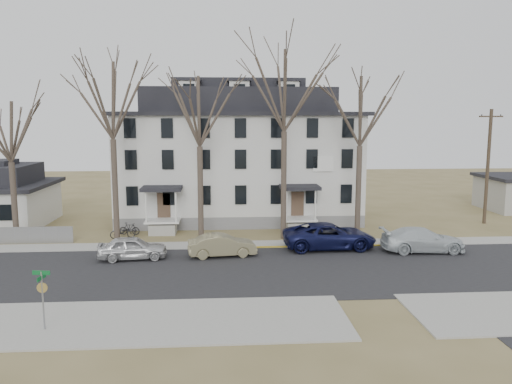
{
  "coord_description": "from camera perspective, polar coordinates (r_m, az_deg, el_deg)",
  "views": [
    {
      "loc": [
        -3.39,
        -25.7,
        8.66
      ],
      "look_at": [
        -1.06,
        9.0,
        3.59
      ],
      "focal_mm": 35.0,
      "sensor_mm": 36.0,
      "label": 1
    }
  ],
  "objects": [
    {
      "name": "car_silver",
      "position": [
        32.11,
        -13.93,
        -6.27
      ],
      "size": [
        4.39,
        2.16,
        1.44
      ],
      "primitive_type": "imported",
      "rotation": [
        0.0,
        0.0,
        1.68
      ],
      "color": "silver",
      "rests_on": "ground"
    },
    {
      "name": "boarding_house",
      "position": [
        43.8,
        -2.01,
        4.0
      ],
      "size": [
        20.8,
        12.36,
        12.05
      ],
      "color": "slate",
      "rests_on": "ground"
    },
    {
      "name": "tree_far_left",
      "position": [
        36.34,
        -16.2,
        10.63
      ],
      "size": [
        8.4,
        8.4,
        13.72
      ],
      "color": "#473B31",
      "rests_on": "ground"
    },
    {
      "name": "tree_bungalow",
      "position": [
        38.39,
        -26.4,
        6.64
      ],
      "size": [
        6.6,
        6.6,
        10.78
      ],
      "color": "#473B31",
      "rests_on": "ground"
    },
    {
      "name": "tree_mid_right",
      "position": [
        36.86,
        11.9,
        9.59
      ],
      "size": [
        7.8,
        7.8,
        12.74
      ],
      "color": "#473B31",
      "rests_on": "ground"
    },
    {
      "name": "far_sidewalk",
      "position": [
        34.96,
        1.86,
        -6.05
      ],
      "size": [
        120.0,
        2.0,
        0.08
      ],
      "primitive_type": "cube",
      "color": "#A09F97",
      "rests_on": "ground"
    },
    {
      "name": "car_white",
      "position": [
        34.69,
        18.5,
        -5.26
      ],
      "size": [
        5.48,
        2.39,
        1.57
      ],
      "primitive_type": "imported",
      "rotation": [
        0.0,
        0.0,
        1.53
      ],
      "color": "silver",
      "rests_on": "ground"
    },
    {
      "name": "car_navy",
      "position": [
        34.04,
        8.38,
        -5.04
      ],
      "size": [
        6.28,
        3.05,
        1.72
      ],
      "primitive_type": "imported",
      "rotation": [
        0.0,
        0.0,
        1.6
      ],
      "color": "#11143D",
      "rests_on": "ground"
    },
    {
      "name": "main_road",
      "position": [
        29.22,
        3.04,
        -8.95
      ],
      "size": [
        120.0,
        10.0,
        0.04
      ],
      "primitive_type": "cube",
      "color": "#27272A",
      "rests_on": "ground"
    },
    {
      "name": "utility_pole_far",
      "position": [
        45.49,
        24.97,
        2.79
      ],
      "size": [
        2.0,
        0.28,
        9.5
      ],
      "color": "#3D3023",
      "rests_on": "ground"
    },
    {
      "name": "street_sign",
      "position": [
        22.52,
        -23.23,
        -10.37
      ],
      "size": [
        0.73,
        0.73,
        2.58
      ],
      "rotation": [
        0.0,
        0.0,
        -0.12
      ],
      "color": "gray",
      "rests_on": "ground"
    },
    {
      "name": "tree_center",
      "position": [
        35.85,
        3.28,
        12.16
      ],
      "size": [
        9.0,
        9.0,
        14.7
      ],
      "color": "#473B31",
      "rests_on": "ground"
    },
    {
      "name": "ground",
      "position": [
        27.33,
        3.55,
        -10.19
      ],
      "size": [
        120.0,
        120.0,
        0.0
      ],
      "primitive_type": "plane",
      "color": "olive",
      "rests_on": "ground"
    },
    {
      "name": "near_sidewalk_left",
      "position": [
        22.9,
        -15.64,
        -14.23
      ],
      "size": [
        20.0,
        5.0,
        0.08
      ],
      "primitive_type": "cube",
      "color": "#A09F97",
      "rests_on": "ground"
    },
    {
      "name": "bicycle_left",
      "position": [
        37.81,
        -14.98,
        -4.49
      ],
      "size": [
        1.91,
        1.06,
        0.95
      ],
      "primitive_type": "imported",
      "rotation": [
        0.0,
        0.0,
        1.82
      ],
      "color": "black",
      "rests_on": "ground"
    },
    {
      "name": "bicycle_right",
      "position": [
        38.81,
        -14.26,
        -4.15
      ],
      "size": [
        1.61,
        0.7,
        0.93
      ],
      "primitive_type": "imported",
      "rotation": [
        0.0,
        0.0,
        1.4
      ],
      "color": "black",
      "rests_on": "ground"
    },
    {
      "name": "yellow_curb",
      "position": [
        34.94,
        10.24,
        -6.18
      ],
      "size": [
        14.0,
        0.25,
        0.06
      ],
      "primitive_type": "cube",
      "color": "gold",
      "rests_on": "ground"
    },
    {
      "name": "car_tan",
      "position": [
        31.9,
        -3.89,
        -6.16
      ],
      "size": [
        4.46,
        2.05,
        1.42
      ],
      "primitive_type": "imported",
      "rotation": [
        0.0,
        0.0,
        1.7
      ],
      "color": "#807856",
      "rests_on": "ground"
    },
    {
      "name": "tree_mid_left",
      "position": [
        35.55,
        -6.53,
        9.77
      ],
      "size": [
        7.8,
        7.8,
        12.74
      ],
      "color": "#473B31",
      "rests_on": "ground"
    }
  ]
}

